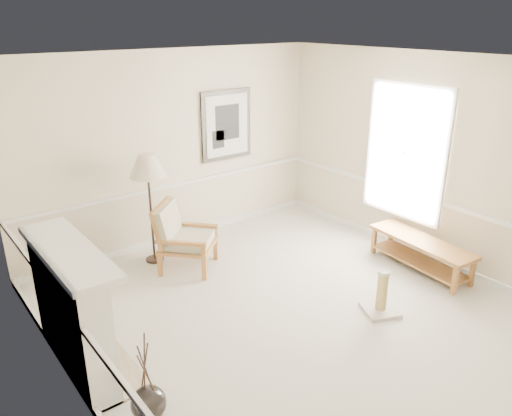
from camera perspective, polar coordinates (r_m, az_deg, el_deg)
The scene contains 8 objects.
ground at distance 6.10m, azimuth 4.28°, elevation -11.91°, with size 5.50×5.50×0.00m, color silver.
room at distance 5.47m, azimuth 5.35°, elevation 5.59°, with size 5.04×5.54×2.92m.
fireplace at distance 5.24m, azimuth -20.18°, elevation -11.09°, with size 0.64×1.64×1.31m.
floor_vase at distance 4.75m, azimuth -12.17°, elevation -21.08°, with size 0.31×0.31×0.92m.
armchair at distance 6.97m, azimuth -8.65°, elevation -2.99°, with size 1.02×1.02×0.93m.
floor_lamp at distance 6.93m, azimuth -12.30°, elevation 4.40°, with size 0.52×0.52×1.59m.
bench at distance 7.30m, azimuth 18.31°, elevation -4.52°, with size 0.60×1.58×0.44m.
scratching_post at distance 6.20m, azimuth 14.12°, elevation -10.09°, with size 0.51×0.51×0.55m.
Camera 1 is at (-3.47, -3.76, 3.33)m, focal length 35.00 mm.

